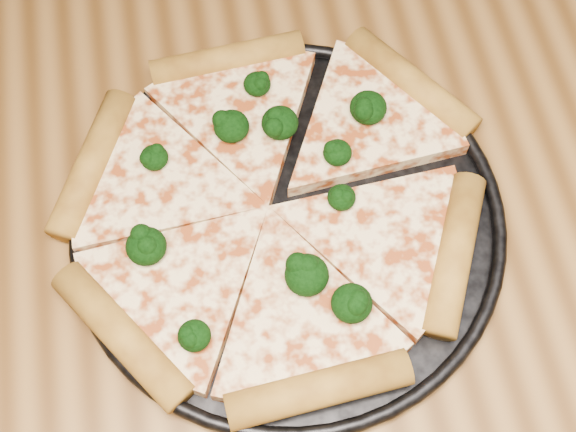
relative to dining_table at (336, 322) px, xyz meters
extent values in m
cube|color=brown|center=(0.00, 0.00, 0.07)|extent=(1.20, 0.90, 0.04)
cylinder|color=black|center=(-0.03, 0.06, 0.09)|extent=(0.34, 0.34, 0.01)
torus|color=black|center=(-0.03, 0.06, 0.10)|extent=(0.35, 0.35, 0.01)
cylinder|color=#B3812C|center=(0.09, 0.16, 0.11)|extent=(0.10, 0.13, 0.03)
cylinder|color=#B3812C|center=(-0.06, 0.22, 0.11)|extent=(0.14, 0.04, 0.03)
cylinder|color=#B3812C|center=(-0.18, 0.13, 0.11)|extent=(0.08, 0.13, 0.03)
cylinder|color=#B3812C|center=(-0.17, -0.02, 0.11)|extent=(0.10, 0.13, 0.03)
cylinder|color=#B3812C|center=(-0.04, -0.08, 0.11)|extent=(0.14, 0.04, 0.03)
cylinder|color=#B3812C|center=(0.09, 0.00, 0.11)|extent=(0.08, 0.13, 0.03)
ellipsoid|color=black|center=(-0.14, 0.05, 0.12)|extent=(0.03, 0.03, 0.02)
ellipsoid|color=black|center=(-0.12, -0.03, 0.12)|extent=(0.02, 0.02, 0.02)
ellipsoid|color=black|center=(0.01, 0.06, 0.12)|extent=(0.02, 0.02, 0.02)
ellipsoid|color=black|center=(0.00, -0.03, 0.12)|extent=(0.03, 0.03, 0.02)
ellipsoid|color=black|center=(-0.03, 0.14, 0.12)|extent=(0.03, 0.03, 0.02)
ellipsoid|color=black|center=(-0.03, 0.00, 0.12)|extent=(0.03, 0.03, 0.03)
ellipsoid|color=black|center=(-0.13, 0.13, 0.12)|extent=(0.02, 0.02, 0.02)
ellipsoid|color=black|center=(0.05, 0.14, 0.12)|extent=(0.03, 0.03, 0.02)
ellipsoid|color=black|center=(-0.06, 0.14, 0.12)|extent=(0.03, 0.03, 0.02)
ellipsoid|color=black|center=(0.02, 0.10, 0.12)|extent=(0.02, 0.02, 0.02)
ellipsoid|color=black|center=(-0.04, 0.18, 0.12)|extent=(0.02, 0.02, 0.02)
camera|label=1|loc=(-0.08, -0.20, 0.66)|focal=48.60mm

